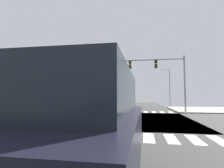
{
  "coord_description": "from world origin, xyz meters",
  "views": [
    {
      "loc": [
        3.06,
        -16.05,
        1.9
      ],
      "look_at": [
        -0.55,
        4.63,
        3.36
      ],
      "focal_mm": 29.33,
      "sensor_mm": 36.0,
      "label": 1
    }
  ],
  "objects_px": {
    "bank_building": "(32,94)",
    "suv_crossing_1": "(82,126)",
    "box_truck_queued_1": "(123,94)",
    "traffic_signal_mast": "(160,70)",
    "street_lamp": "(168,84)"
  },
  "relations": [
    {
      "from": "bank_building",
      "to": "traffic_signal_mast",
      "type": "bearing_deg",
      "value": -19.33
    },
    {
      "from": "bank_building",
      "to": "box_truck_queued_1",
      "type": "height_order",
      "value": "box_truck_queued_1"
    },
    {
      "from": "traffic_signal_mast",
      "to": "box_truck_queued_1",
      "type": "relative_size",
      "value": 1.05
    },
    {
      "from": "box_truck_queued_1",
      "to": "suv_crossing_1",
      "type": "bearing_deg",
      "value": 95.42
    },
    {
      "from": "bank_building",
      "to": "street_lamp",
      "type": "bearing_deg",
      "value": 12.49
    },
    {
      "from": "traffic_signal_mast",
      "to": "street_lamp",
      "type": "distance_m",
      "value": 13.83
    },
    {
      "from": "street_lamp",
      "to": "suv_crossing_1",
      "type": "relative_size",
      "value": 1.57
    },
    {
      "from": "street_lamp",
      "to": "bank_building",
      "type": "xyz_separation_m",
      "value": [
        -25.31,
        -5.61,
        -2.03
      ]
    },
    {
      "from": "traffic_signal_mast",
      "to": "suv_crossing_1",
      "type": "distance_m",
      "value": 20.58
    },
    {
      "from": "bank_building",
      "to": "box_truck_queued_1",
      "type": "distance_m",
      "value": 21.11
    },
    {
      "from": "bank_building",
      "to": "suv_crossing_1",
      "type": "xyz_separation_m",
      "value": [
        19.57,
        -27.94,
        -0.95
      ]
    },
    {
      "from": "traffic_signal_mast",
      "to": "bank_building",
      "type": "bearing_deg",
      "value": 160.67
    },
    {
      "from": "box_truck_queued_1",
      "to": "traffic_signal_mast",
      "type": "bearing_deg",
      "value": 107.65
    },
    {
      "from": "traffic_signal_mast",
      "to": "street_lamp",
      "type": "height_order",
      "value": "street_lamp"
    },
    {
      "from": "street_lamp",
      "to": "box_truck_queued_1",
      "type": "height_order",
      "value": "street_lamp"
    }
  ]
}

